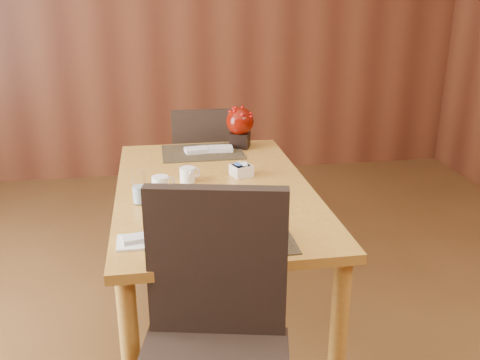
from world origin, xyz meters
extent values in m
cube|color=#5D2E1B|center=(0.00, 3.00, 1.40)|extent=(5.00, 0.02, 2.80)
cube|color=gold|center=(0.00, 0.60, 0.73)|extent=(0.90, 1.50, 0.04)
cylinder|color=gold|center=(-0.39, 1.29, 0.35)|extent=(0.07, 0.07, 0.71)
cylinder|color=gold|center=(0.39, -0.09, 0.35)|extent=(0.07, 0.07, 0.71)
cylinder|color=gold|center=(0.39, 1.29, 0.35)|extent=(0.07, 0.07, 0.71)
cube|color=black|center=(0.00, 0.05, 0.75)|extent=(0.45, 0.33, 0.01)
cube|color=black|center=(0.00, 1.15, 0.75)|extent=(0.45, 0.33, 0.01)
cube|color=white|center=(-0.03, 0.03, 0.76)|extent=(0.26, 0.26, 0.01)
cube|color=white|center=(-0.03, 0.03, 0.80)|extent=(0.18, 0.18, 0.09)
cylinder|color=tan|center=(-0.03, 0.03, 0.81)|extent=(0.17, 0.17, 0.07)
cylinder|color=white|center=(-0.25, 0.56, 0.75)|extent=(0.14, 0.14, 0.01)
cylinder|color=white|center=(-0.25, 0.56, 0.80)|extent=(0.09, 0.09, 0.07)
cylinder|color=black|center=(-0.25, 0.56, 0.83)|extent=(0.07, 0.07, 0.01)
cylinder|color=silver|center=(-0.34, 0.45, 0.82)|extent=(0.08, 0.08, 0.15)
cube|color=white|center=(0.15, 0.74, 0.78)|extent=(0.12, 0.12, 0.06)
cube|color=black|center=(0.22, 1.22, 0.79)|extent=(0.14, 0.14, 0.09)
sphere|color=#720D04|center=(0.22, 1.22, 0.91)|extent=(0.16, 0.16, 0.16)
cube|color=white|center=(-0.35, 0.07, 0.75)|extent=(0.13, 0.13, 0.01)
cube|color=black|center=(-0.08, -0.17, 0.78)|extent=(0.46, 0.15, 0.53)
cube|color=black|center=(0.05, 1.71, 0.42)|extent=(0.44, 0.44, 0.06)
cube|color=black|center=(0.05, 1.52, 0.68)|extent=(0.41, 0.06, 0.46)
cylinder|color=black|center=(0.23, 1.88, 0.20)|extent=(0.03, 0.03, 0.40)
cylinder|color=black|center=(0.22, 1.53, 0.20)|extent=(0.03, 0.03, 0.40)
cylinder|color=black|center=(-0.12, 1.89, 0.20)|extent=(0.03, 0.03, 0.40)
cylinder|color=black|center=(-0.13, 1.54, 0.20)|extent=(0.03, 0.03, 0.40)
camera|label=1|loc=(-0.26, -1.72, 1.64)|focal=40.00mm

